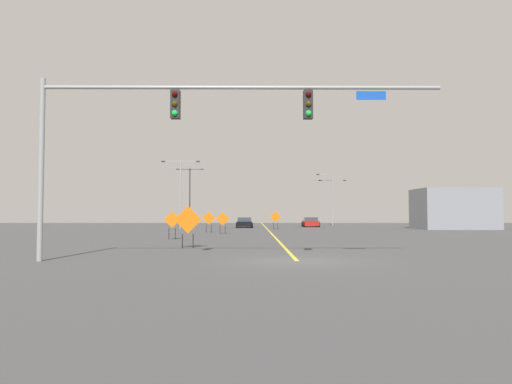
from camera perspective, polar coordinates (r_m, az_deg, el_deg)
The scene contains 15 objects.
ground at distance 17.93m, azimuth 4.86°, elevation -8.10°, with size 149.81×149.81×0.00m, color #444447.
road_centre_stripe at distance 59.44m, azimuth 1.21°, elevation -4.25°, with size 0.16×83.23×0.01m.
traffic_signal_assembly at distance 18.30m, azimuth -8.84°, elevation 8.52°, with size 14.86×0.44×6.75m.
street_lamp_mid_left at distance 76.57m, azimuth -7.80°, elevation 0.09°, with size 4.32×0.24×8.89m.
street_lamp_mid_right at distance 74.16m, azimuth 8.82°, elevation -0.50°, with size 2.47×0.24×7.85m.
street_lamp_far_left at distance 57.48m, azimuth -8.89°, elevation 0.55°, with size 4.53×0.24×8.04m.
street_lamp_near_right at distance 75.15m, azimuth 8.99°, elevation -0.61°, with size 4.24×0.24×7.03m.
construction_sign_median_far at distance 24.74m, azimuth -8.02°, elevation -3.46°, with size 1.37×0.34×2.13m.
construction_sign_right_lane at distance 41.87m, azimuth -3.94°, elevation -3.31°, with size 1.16×0.20×1.89m.
construction_sign_right_shoulder at distance 45.19m, azimuth -5.58°, elevation -3.20°, with size 1.21×0.15×1.96m.
construction_sign_median_near at distance 55.11m, azimuth 2.33°, elevation -3.03°, with size 1.25×0.29×2.05m.
construction_sign_left_shoulder at distance 33.26m, azimuth -9.84°, elevation -3.45°, with size 1.11×0.07×1.89m.
car_red_far at distance 65.34m, azimuth 6.44°, elevation -3.57°, with size 2.19×3.94×1.27m.
car_black_distant at distance 61.15m, azimuth -1.39°, elevation -3.63°, with size 2.21×4.11×1.28m.
roadside_building_east at distance 59.61m, azimuth 22.24°, elevation -1.85°, with size 8.24×6.21×4.60m.
Camera 1 is at (-1.61, -17.77, 1.72)m, focal length 33.98 mm.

